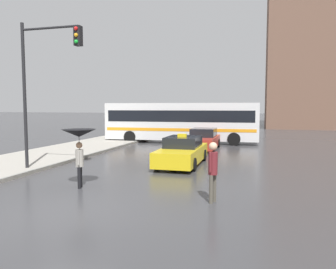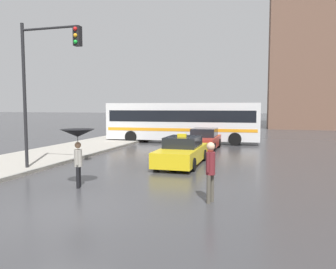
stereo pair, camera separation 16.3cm
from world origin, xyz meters
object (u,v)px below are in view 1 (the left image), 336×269
object	(u,v)px
sedan_red	(203,140)
pedestrian_with_umbrella	(79,139)
traffic_light	(44,71)
taxi	(182,152)
city_bus	(181,121)
pedestrian_man	(213,167)

from	to	relation	value
sedan_red	pedestrian_with_umbrella	xyz separation A→B (m)	(-2.50, -11.72, 1.10)
traffic_light	taxi	bearing A→B (deg)	34.31
taxi	sedan_red	bearing A→B (deg)	-90.47
taxi	traffic_light	bearing A→B (deg)	34.31
sedan_red	city_bus	xyz separation A→B (m)	(-2.42, 3.80, 1.12)
pedestrian_man	pedestrian_with_umbrella	bearing A→B (deg)	-78.06
taxi	traffic_light	xyz separation A→B (m)	(-5.20, -3.55, 3.74)
sedan_red	pedestrian_with_umbrella	size ratio (longest dim) A/B	2.13
taxi	pedestrian_man	xyz separation A→B (m)	(2.31, -6.10, 0.43)
pedestrian_man	sedan_red	bearing A→B (deg)	-150.89
sedan_red	pedestrian_with_umbrella	bearing A→B (deg)	77.95
taxi	pedestrian_man	size ratio (longest dim) A/B	2.61
taxi	traffic_light	size ratio (longest dim) A/B	0.74
pedestrian_man	traffic_light	xyz separation A→B (m)	(-7.51, 2.55, 3.31)
sedan_red	pedestrian_man	size ratio (longest dim) A/B	2.43
taxi	city_bus	world-z (taller)	city_bus
sedan_red	traffic_light	world-z (taller)	traffic_light
pedestrian_with_umbrella	traffic_light	world-z (taller)	traffic_light
city_bus	pedestrian_with_umbrella	world-z (taller)	city_bus
pedestrian_with_umbrella	pedestrian_man	size ratio (longest dim) A/B	1.14
pedestrian_man	traffic_light	bearing A→B (deg)	-90.07
pedestrian_man	traffic_light	size ratio (longest dim) A/B	0.28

